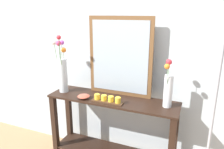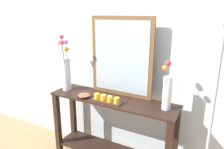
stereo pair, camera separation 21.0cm
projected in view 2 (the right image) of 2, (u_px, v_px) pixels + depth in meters
The scene contains 8 objects.
wall_back at pixel (125, 44), 2.28m from camera, with size 6.40×0.08×2.70m, color #B2BCC1.
console_table at pixel (112, 128), 2.27m from camera, with size 1.35×0.36×0.83m.
mirror_leaning at pixel (121, 57), 2.17m from camera, with size 0.68×0.03×0.82m.
tall_vase_left at pixel (66, 69), 2.35m from camera, with size 0.20×0.17×0.63m.
vase_right at pixel (167, 90), 1.89m from camera, with size 0.08×0.14×0.45m.
candle_tray at pixel (106, 99), 2.09m from camera, with size 0.32×0.09×0.07m.
decorative_bowl at pixel (84, 95), 2.20m from camera, with size 0.13×0.13×0.04m.
floor_lamp at pixel (217, 84), 1.57m from camera, with size 0.24×0.24×1.73m.
Camera 2 is at (0.96, -1.77, 1.68)m, focal length 34.10 mm.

